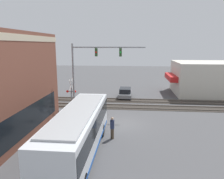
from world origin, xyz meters
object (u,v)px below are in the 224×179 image
at_px(crossing_signal, 71,91).
at_px(city_bus, 79,131).
at_px(parked_car_grey, 125,93).
at_px(pedestrian_at_crossing, 81,105).
at_px(pedestrian_near_bus, 112,128).

bearing_deg(crossing_signal, city_bus, -161.61).
height_order(city_bus, parked_car_grey, city_bus).
bearing_deg(parked_car_grey, crossing_signal, 139.51).
height_order(crossing_signal, pedestrian_at_crossing, crossing_signal).
xyz_separation_m(crossing_signal, pedestrian_near_bus, (-7.51, -5.53, -1.33)).
distance_m(city_bus, pedestrian_near_bus, 3.71).
distance_m(parked_car_grey, pedestrian_near_bus, 14.65).
relative_size(crossing_signal, pedestrian_at_crossing, 2.34).
bearing_deg(pedestrian_near_bus, city_bus, 145.51).
distance_m(city_bus, pedestrian_at_crossing, 10.36).
bearing_deg(crossing_signal, pedestrian_near_bus, -143.64).
bearing_deg(crossing_signal, parked_car_grey, -40.49).
relative_size(pedestrian_near_bus, pedestrian_at_crossing, 1.15).
bearing_deg(parked_car_grey, pedestrian_near_bus, 177.83).
distance_m(crossing_signal, pedestrian_near_bus, 9.42).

